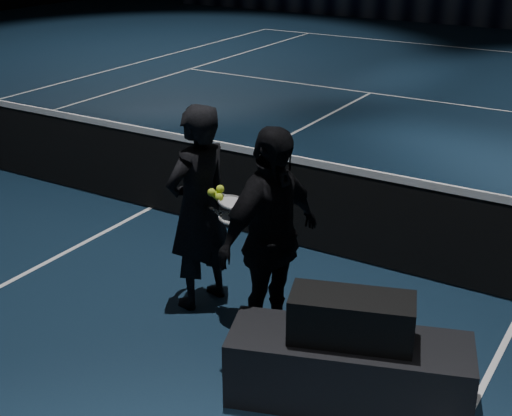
{
  "coord_description": "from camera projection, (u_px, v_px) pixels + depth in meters",
  "views": [
    {
      "loc": [
        4.89,
        -5.76,
        3.15
      ],
      "look_at": [
        2.31,
        -1.5,
        1.05
      ],
      "focal_mm": 50.0,
      "sensor_mm": 36.0,
      "label": 1
    }
  ],
  "objects": [
    {
      "name": "player_bench",
      "position": [
        348.0,
        370.0,
        4.85
      ],
      "size": [
        1.72,
        1.05,
        0.49
      ],
      "primitive_type": "cube",
      "rotation": [
        0.0,
        0.0,
        0.33
      ],
      "color": "black",
      "rests_on": "floor"
    },
    {
      "name": "player_b",
      "position": [
        270.0,
        240.0,
        5.28
      ],
      "size": [
        0.62,
        1.09,
        1.75
      ],
      "primitive_type": "imported",
      "rotation": [
        0.0,
        0.0,
        1.37
      ],
      "color": "black",
      "rests_on": "floor"
    },
    {
      "name": "floor",
      "position": [
        151.0,
        208.0,
        8.1
      ],
      "size": [
        36.0,
        36.0,
        0.0
      ],
      "primitive_type": "plane",
      "color": "#0D1E31",
      "rests_on": "ground"
    },
    {
      "name": "bag_signature",
      "position": [
        340.0,
        331.0,
        4.56
      ],
      "size": [
        0.36,
        0.13,
        0.11
      ],
      "primitive_type": "cube",
      "rotation": [
        0.0,
        0.0,
        0.33
      ],
      "color": "white",
      "rests_on": "racket_bag"
    },
    {
      "name": "sponsor_backdrop",
      "position": [
        497.0,
        12.0,
        20.14
      ],
      "size": [
        22.0,
        0.15,
        0.9
      ],
      "primitive_type": "cube",
      "color": "black",
      "rests_on": "floor"
    },
    {
      "name": "court_lines",
      "position": [
        151.0,
        208.0,
        8.1
      ],
      "size": [
        10.98,
        23.78,
        0.01
      ],
      "primitive_type": null,
      "color": "white",
      "rests_on": "floor"
    },
    {
      "name": "racket_lower",
      "position": [
        235.0,
        219.0,
        5.53
      ],
      "size": [
        0.71,
        0.4,
        0.03
      ],
      "primitive_type": null,
      "rotation": [
        0.0,
        0.0,
        -0.28
      ],
      "color": "black",
      "rests_on": "player_a"
    },
    {
      "name": "racket_bag",
      "position": [
        351.0,
        318.0,
        4.7
      ],
      "size": [
        0.89,
        0.6,
        0.33
      ],
      "primitive_type": "cube",
      "rotation": [
        0.0,
        0.0,
        0.33
      ],
      "color": "black",
      "rests_on": "player_bench"
    },
    {
      "name": "tennis_balls",
      "position": [
        218.0,
        194.0,
        5.61
      ],
      "size": [
        0.12,
        0.1,
        0.12
      ],
      "primitive_type": null,
      "color": "#AFD32C",
      "rests_on": "racket_upper"
    },
    {
      "name": "net_mesh",
      "position": [
        148.0,
        171.0,
        7.92
      ],
      "size": [
        12.8,
        0.02,
        0.86
      ],
      "primitive_type": "cube",
      "color": "black",
      "rests_on": "floor"
    },
    {
      "name": "racket_upper",
      "position": [
        234.0,
        203.0,
        5.55
      ],
      "size": [
        0.71,
        0.35,
        0.1
      ],
      "primitive_type": null,
      "rotation": [
        0.0,
        0.1,
        -0.21
      ],
      "color": "black",
      "rests_on": "player_b"
    },
    {
      "name": "player_a",
      "position": [
        198.0,
        208.0,
        5.85
      ],
      "size": [
        0.55,
        0.71,
        1.75
      ],
      "primitive_type": "imported",
      "rotation": [
        0.0,
        0.0,
        -1.79
      ],
      "color": "black",
      "rests_on": "floor"
    },
    {
      "name": "net_tape",
      "position": [
        146.0,
        131.0,
        7.74
      ],
      "size": [
        12.8,
        0.03,
        0.07
      ],
      "primitive_type": "cube",
      "color": "white",
      "rests_on": "net_mesh"
    }
  ]
}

